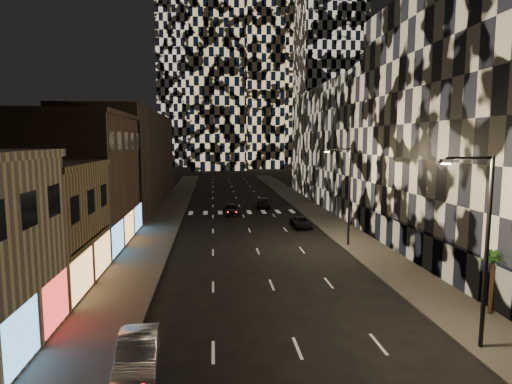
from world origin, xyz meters
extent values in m
cube|color=#47443F|center=(-10.00, 50.00, 0.07)|extent=(4.00, 120.00, 0.15)
cube|color=#47443F|center=(10.00, 50.00, 0.07)|extent=(4.00, 120.00, 0.15)
cube|color=#4C4C47|center=(-7.90, 50.00, 0.07)|extent=(0.20, 120.00, 0.15)
cube|color=#4C4C47|center=(7.90, 50.00, 0.07)|extent=(0.20, 120.00, 0.15)
cube|color=#736345|center=(-17.00, 21.00, 4.00)|extent=(10.00, 10.00, 8.00)
cube|color=#4D392C|center=(-17.00, 33.50, 6.00)|extent=(10.00, 15.00, 12.00)
cube|color=#4D392C|center=(-17.00, 60.00, 7.00)|extent=(10.00, 40.00, 14.00)
cube|color=#232326|center=(20.00, 24.50, 11.00)|extent=(16.00, 25.00, 22.00)
cube|color=#383838|center=(12.30, 24.50, 1.50)|extent=(0.60, 25.00, 3.00)
cube|color=#232326|center=(20.00, 57.00, 9.00)|extent=(16.00, 40.00, 18.00)
cube|color=black|center=(35.00, 135.00, 50.00)|extent=(20.00, 20.00, 100.00)
cube|color=black|center=(-12.00, 165.00, 60.00)|extent=(24.00, 24.00, 120.00)
cube|color=black|center=(-2.00, 140.00, 47.50)|extent=(18.00, 18.00, 95.00)
cylinder|color=black|center=(8.60, 10.00, 4.65)|extent=(0.20, 0.20, 9.00)
cylinder|color=black|center=(7.50, 10.00, 9.05)|extent=(2.20, 0.14, 0.14)
cube|color=black|center=(6.40, 10.00, 8.93)|extent=(0.50, 0.25, 0.18)
cube|color=#FFEAB2|center=(6.40, 10.00, 8.81)|extent=(0.35, 0.18, 0.06)
cylinder|color=black|center=(8.60, 30.00, 4.65)|extent=(0.20, 0.20, 9.00)
cylinder|color=black|center=(7.50, 30.00, 9.05)|extent=(2.20, 0.14, 0.14)
cube|color=black|center=(6.40, 30.00, 8.93)|extent=(0.50, 0.25, 0.18)
cube|color=#FFEAB2|center=(6.40, 30.00, 8.81)|extent=(0.35, 0.18, 0.06)
imported|color=#939397|center=(-7.20, 9.67, 0.78)|extent=(2.06, 4.87, 1.56)
imported|color=black|center=(-1.52, 48.38, 0.73)|extent=(1.98, 4.37, 1.46)
imported|color=black|center=(3.50, 54.11, 0.72)|extent=(2.58, 5.18, 1.45)
imported|color=black|center=(6.01, 38.87, 0.60)|extent=(2.04, 4.35, 1.20)
cylinder|color=#47331E|center=(11.50, 13.57, 1.71)|extent=(0.23, 0.23, 3.12)
sphere|color=#21491A|center=(11.50, 13.57, 3.42)|extent=(0.68, 0.68, 0.68)
cone|color=#21491A|center=(11.74, 13.59, 3.37)|extent=(1.38, 0.41, 0.83)
cone|color=#21491A|center=(11.63, 13.77, 3.37)|extent=(0.96, 1.29, 0.83)
cone|color=#21491A|center=(11.42, 13.80, 3.37)|extent=(0.69, 1.37, 0.83)
cone|color=#21491A|center=(11.27, 13.65, 3.37)|extent=(1.37, 0.72, 0.83)
cone|color=#21491A|center=(11.29, 13.44, 3.37)|extent=(1.30, 0.94, 0.83)
cone|color=#21491A|center=(11.47, 13.32, 3.37)|extent=(0.44, 1.38, 0.83)
cone|color=#21491A|center=(11.67, 13.39, 3.37)|extent=(1.14, 1.16, 0.83)
camera|label=1|loc=(-3.91, -8.03, 9.84)|focal=30.00mm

